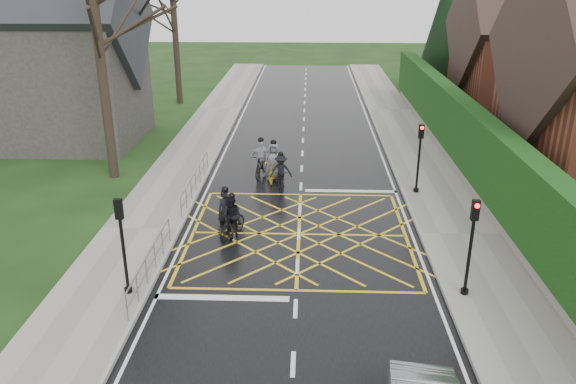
# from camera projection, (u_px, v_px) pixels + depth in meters

# --- Properties ---
(ground) EXTENTS (120.00, 120.00, 0.00)m
(ground) POSITION_uv_depth(u_px,v_px,m) (299.00, 234.00, 21.13)
(ground) COLOR black
(ground) RESTS_ON ground
(road) EXTENTS (9.00, 80.00, 0.01)m
(road) POSITION_uv_depth(u_px,v_px,m) (299.00, 234.00, 21.13)
(road) COLOR black
(road) RESTS_ON ground
(sidewalk_right) EXTENTS (3.00, 80.00, 0.15)m
(sidewalk_right) POSITION_uv_depth(u_px,v_px,m) (460.00, 235.00, 20.89)
(sidewalk_right) COLOR gray
(sidewalk_right) RESTS_ON ground
(sidewalk_left) EXTENTS (3.00, 80.00, 0.15)m
(sidewalk_left) POSITION_uv_depth(u_px,v_px,m) (141.00, 230.00, 21.31)
(sidewalk_left) COLOR gray
(sidewalk_left) RESTS_ON ground
(stone_wall) EXTENTS (0.50, 38.00, 0.70)m
(stone_wall) POSITION_uv_depth(u_px,v_px,m) (466.00, 174.00, 26.31)
(stone_wall) COLOR slate
(stone_wall) RESTS_ON ground
(hedge) EXTENTS (0.90, 38.00, 2.80)m
(hedge) POSITION_uv_depth(u_px,v_px,m) (471.00, 138.00, 25.66)
(hedge) COLOR black
(hedge) RESTS_ON stone_wall
(house_far) EXTENTS (9.80, 8.80, 10.30)m
(house_far) POSITION_uv_depth(u_px,v_px,m) (536.00, 53.00, 35.73)
(house_far) COLOR brown
(house_far) RESTS_ON ground
(conifer) EXTENTS (4.60, 4.60, 10.00)m
(conifer) POSITION_uv_depth(u_px,v_px,m) (446.00, 30.00, 43.06)
(conifer) COLOR black
(conifer) RESTS_ON ground
(church) EXTENTS (8.80, 7.80, 11.00)m
(church) POSITION_uv_depth(u_px,v_px,m) (59.00, 54.00, 30.93)
(church) COLOR #2D2B28
(church) RESTS_ON ground
(tree_near) EXTENTS (9.24, 9.24, 11.44)m
(tree_near) POSITION_uv_depth(u_px,v_px,m) (94.00, 4.00, 24.10)
(tree_near) COLOR black
(tree_near) RESTS_ON ground
(tree_far) EXTENTS (8.40, 8.40, 10.40)m
(tree_far) POSITION_uv_depth(u_px,v_px,m) (173.00, 2.00, 39.23)
(tree_far) COLOR black
(tree_far) RESTS_ON ground
(railing_south) EXTENTS (0.05, 5.04, 1.03)m
(railing_south) POSITION_uv_depth(u_px,v_px,m) (150.00, 258.00, 17.75)
(railing_south) COLOR slate
(railing_south) RESTS_ON ground
(railing_north) EXTENTS (0.05, 6.04, 1.03)m
(railing_north) POSITION_uv_depth(u_px,v_px,m) (195.00, 177.00, 24.72)
(railing_north) COLOR slate
(railing_north) RESTS_ON ground
(traffic_light_ne) EXTENTS (0.24, 0.31, 3.21)m
(traffic_light_ne) POSITION_uv_depth(u_px,v_px,m) (419.00, 159.00, 24.24)
(traffic_light_ne) COLOR black
(traffic_light_ne) RESTS_ON ground
(traffic_light_se) EXTENTS (0.24, 0.31, 3.21)m
(traffic_light_se) POSITION_uv_depth(u_px,v_px,m) (470.00, 249.00, 16.44)
(traffic_light_se) COLOR black
(traffic_light_se) RESTS_ON ground
(traffic_light_sw) EXTENTS (0.24, 0.31, 3.21)m
(traffic_light_sw) POSITION_uv_depth(u_px,v_px,m) (123.00, 248.00, 16.52)
(traffic_light_sw) COLOR black
(traffic_light_sw) RESTS_ON ground
(cyclist_rear) EXTENTS (1.37, 2.01, 1.85)m
(cyclist_rear) POSITION_uv_depth(u_px,v_px,m) (226.00, 218.00, 21.07)
(cyclist_rear) COLOR black
(cyclist_rear) RESTS_ON ground
(cyclist_back) EXTENTS (1.14, 1.77, 1.72)m
(cyclist_back) POSITION_uv_depth(u_px,v_px,m) (232.00, 220.00, 20.75)
(cyclist_back) COLOR black
(cyclist_back) RESTS_ON ground
(cyclist_mid) EXTENTS (1.08, 1.82, 1.71)m
(cyclist_mid) POSITION_uv_depth(u_px,v_px,m) (281.00, 175.00, 25.42)
(cyclist_mid) COLOR black
(cyclist_mid) RESTS_ON ground
(cyclist_front) EXTENTS (1.10, 2.00, 1.93)m
(cyclist_front) POSITION_uv_depth(u_px,v_px,m) (261.00, 162.00, 26.84)
(cyclist_front) COLOR black
(cyclist_front) RESTS_ON ground
(cyclist_lead) EXTENTS (0.92, 2.07, 1.96)m
(cyclist_lead) POSITION_uv_depth(u_px,v_px,m) (274.00, 166.00, 26.36)
(cyclist_lead) COLOR #B88A16
(cyclist_lead) RESTS_ON ground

